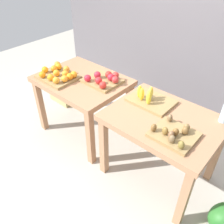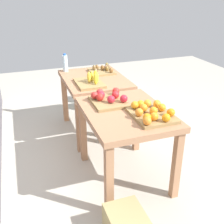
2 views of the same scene
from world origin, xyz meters
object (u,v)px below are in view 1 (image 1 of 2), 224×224
Objects in this scene: display_table_left at (82,87)px; banana_crate at (150,99)px; cardboard_produce_box at (65,93)px; kiwi_bin at (174,134)px; apple_bin at (103,80)px; display_table_right at (163,128)px; orange_bin at (58,75)px.

display_table_left is 0.89m from banana_crate.
cardboard_produce_box is at bearing 173.88° from banana_crate.
cardboard_produce_box is (-2.10, 0.47, -0.69)m from kiwi_bin.
apple_bin is at bearing -177.98° from banana_crate.
kiwi_bin reaches higher than cardboard_produce_box.
display_table_left is 2.89× the size of kiwi_bin.
orange_bin reaches higher than display_table_right.
cardboard_produce_box is at bearing 169.21° from apple_bin.
orange_bin is 1.14× the size of cardboard_produce_box.
cardboard_produce_box is (-0.58, 0.47, -0.71)m from orange_bin.
display_table_right is 2.60× the size of cardboard_produce_box.
banana_crate reaches higher than apple_bin.
orange_bin is at bearing -142.32° from display_table_left.
orange_bin is 1.52m from kiwi_bin.
apple_bin reaches higher than cardboard_produce_box.
display_table_left reaches higher than cardboard_produce_box.
display_table_right is at bearing 0.00° from display_table_left.
cardboard_produce_box is (-1.91, 0.30, -0.54)m from display_table_right.
orange_bin is (-1.34, -0.17, 0.16)m from display_table_right.
orange_bin is (-0.22, -0.17, 0.16)m from display_table_left.
display_table_right is at bearing 7.10° from orange_bin.
apple_bin is at bearing 29.40° from orange_bin.
cardboard_produce_box is (-1.05, 0.20, -0.70)m from apple_bin.
kiwi_bin reaches higher than display_table_left.
banana_crate is (-0.25, 0.12, 0.16)m from display_table_right.
banana_crate is 1.22× the size of kiwi_bin.
banana_crate is at bearing 7.92° from display_table_left.
banana_crate reaches higher than orange_bin.
display_table_left is at bearing 180.00° from display_table_right.
display_table_left is 1.00× the size of display_table_right.
display_table_right is 2.01m from cardboard_produce_box.
kiwi_bin is at bearing -0.16° from orange_bin.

